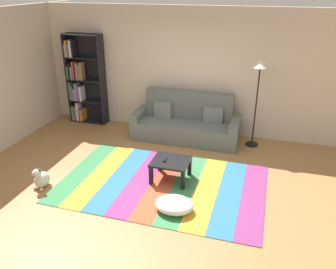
{
  "coord_description": "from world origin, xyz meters",
  "views": [
    {
      "loc": [
        1.63,
        -4.61,
        3.15
      ],
      "look_at": [
        0.03,
        0.71,
        0.65
      ],
      "focal_mm": 36.7,
      "sensor_mm": 36.0,
      "label": 1
    }
  ],
  "objects_px": {
    "couch": "(186,124)",
    "standing_lamp": "(259,75)",
    "bookshelf": "(82,81)",
    "coffee_table": "(171,164)",
    "pouf": "(174,205)",
    "dog": "(41,179)",
    "tv_remote": "(165,159)"
  },
  "relations": [
    {
      "from": "dog",
      "to": "tv_remote",
      "type": "distance_m",
      "value": 2.07
    },
    {
      "from": "dog",
      "to": "tv_remote",
      "type": "height_order",
      "value": "dog"
    },
    {
      "from": "coffee_table",
      "to": "dog",
      "type": "distance_m",
      "value": 2.17
    },
    {
      "from": "standing_lamp",
      "to": "tv_remote",
      "type": "height_order",
      "value": "standing_lamp"
    },
    {
      "from": "pouf",
      "to": "dog",
      "type": "distance_m",
      "value": 2.29
    },
    {
      "from": "bookshelf",
      "to": "pouf",
      "type": "xyz_separation_m",
      "value": [
        3.06,
        -2.85,
        -0.89
      ]
    },
    {
      "from": "pouf",
      "to": "couch",
      "type": "bearing_deg",
      "value": 100.07
    },
    {
      "from": "couch",
      "to": "coffee_table",
      "type": "relative_size",
      "value": 3.6
    },
    {
      "from": "bookshelf",
      "to": "standing_lamp",
      "type": "bearing_deg",
      "value": -3.01
    },
    {
      "from": "couch",
      "to": "standing_lamp",
      "type": "xyz_separation_m",
      "value": [
        1.4,
        0.07,
        1.15
      ]
    },
    {
      "from": "bookshelf",
      "to": "dog",
      "type": "xyz_separation_m",
      "value": [
        0.78,
        -2.86,
        -0.83
      ]
    },
    {
      "from": "pouf",
      "to": "tv_remote",
      "type": "relative_size",
      "value": 3.88
    },
    {
      "from": "coffee_table",
      "to": "tv_remote",
      "type": "relative_size",
      "value": 4.19
    },
    {
      "from": "bookshelf",
      "to": "coffee_table",
      "type": "height_order",
      "value": "bookshelf"
    },
    {
      "from": "standing_lamp",
      "to": "tv_remote",
      "type": "bearing_deg",
      "value": -126.49
    },
    {
      "from": "bookshelf",
      "to": "coffee_table",
      "type": "bearing_deg",
      "value": -36.08
    },
    {
      "from": "coffee_table",
      "to": "standing_lamp",
      "type": "xyz_separation_m",
      "value": [
        1.24,
        1.8,
        1.18
      ]
    },
    {
      "from": "pouf",
      "to": "tv_remote",
      "type": "height_order",
      "value": "tv_remote"
    },
    {
      "from": "standing_lamp",
      "to": "tv_remote",
      "type": "xyz_separation_m",
      "value": [
        -1.35,
        -1.82,
        -1.1
      ]
    },
    {
      "from": "tv_remote",
      "to": "dog",
      "type": "bearing_deg",
      "value": -163.15
    },
    {
      "from": "pouf",
      "to": "coffee_table",
      "type": "bearing_deg",
      "value": 109.53
    },
    {
      "from": "coffee_table",
      "to": "pouf",
      "type": "xyz_separation_m",
      "value": [
        0.3,
        -0.84,
        -0.2
      ]
    },
    {
      "from": "coffee_table",
      "to": "tv_remote",
      "type": "xyz_separation_m",
      "value": [
        -0.1,
        -0.01,
        0.08
      ]
    },
    {
      "from": "bookshelf",
      "to": "pouf",
      "type": "relative_size",
      "value": 3.57
    },
    {
      "from": "bookshelf",
      "to": "dog",
      "type": "bearing_deg",
      "value": -74.8
    },
    {
      "from": "dog",
      "to": "standing_lamp",
      "type": "distance_m",
      "value": 4.38
    },
    {
      "from": "couch",
      "to": "dog",
      "type": "distance_m",
      "value": 3.16
    },
    {
      "from": "coffee_table",
      "to": "standing_lamp",
      "type": "distance_m",
      "value": 2.49
    },
    {
      "from": "bookshelf",
      "to": "pouf",
      "type": "height_order",
      "value": "bookshelf"
    },
    {
      "from": "standing_lamp",
      "to": "coffee_table",
      "type": "bearing_deg",
      "value": -124.54
    },
    {
      "from": "couch",
      "to": "standing_lamp",
      "type": "height_order",
      "value": "standing_lamp"
    },
    {
      "from": "standing_lamp",
      "to": "pouf",
      "type": "bearing_deg",
      "value": -109.68
    }
  ]
}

